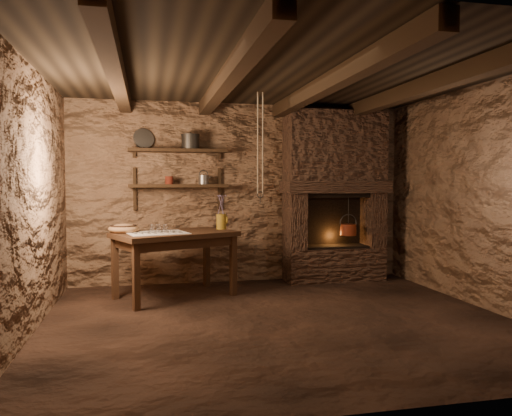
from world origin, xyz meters
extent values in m
plane|color=black|center=(0.00, 0.00, 0.00)|extent=(4.50, 4.50, 0.00)
cube|color=brown|center=(0.00, 2.00, 1.20)|extent=(4.50, 0.04, 2.40)
cube|color=brown|center=(0.00, -2.00, 1.20)|extent=(4.50, 0.04, 2.40)
cube|color=brown|center=(-2.25, 0.00, 1.20)|extent=(0.04, 4.00, 2.40)
cube|color=brown|center=(2.25, 0.00, 1.20)|extent=(0.04, 4.00, 2.40)
cube|color=black|center=(0.00, 0.00, 2.40)|extent=(4.50, 4.00, 0.04)
cube|color=black|center=(-1.50, 0.00, 2.31)|extent=(0.14, 3.95, 0.16)
cube|color=black|center=(-0.50, 0.00, 2.31)|extent=(0.14, 3.95, 0.16)
cube|color=black|center=(0.50, 0.00, 2.31)|extent=(0.14, 3.95, 0.16)
cube|color=black|center=(1.50, 0.00, 2.31)|extent=(0.14, 3.95, 0.16)
cube|color=black|center=(-0.85, 1.84, 1.30)|extent=(1.25, 0.30, 0.04)
cube|color=black|center=(-0.85, 1.84, 1.75)|extent=(1.25, 0.30, 0.04)
cube|color=#322119|center=(1.25, 1.77, 0.23)|extent=(1.35, 0.45, 0.45)
cube|color=#322119|center=(0.69, 1.77, 0.82)|extent=(0.23, 0.45, 0.75)
cube|color=#322119|center=(1.81, 1.77, 0.82)|extent=(0.23, 0.45, 0.75)
cube|color=#322119|center=(1.25, 1.74, 1.28)|extent=(1.43, 0.51, 0.16)
cube|color=#322119|center=(1.25, 1.77, 1.83)|extent=(1.35, 0.45, 0.94)
cube|color=black|center=(1.25, 1.96, 0.82)|extent=(0.90, 0.06, 0.75)
cube|color=#321E11|center=(-0.94, 1.20, 0.74)|extent=(1.54, 1.23, 0.06)
cube|color=#321E11|center=(-0.94, 1.20, 0.65)|extent=(1.39, 1.08, 0.10)
cube|color=silver|center=(-1.14, 1.10, 0.77)|extent=(0.75, 0.66, 0.01)
cylinder|color=olive|center=(-0.36, 1.43, 0.86)|extent=(0.16, 0.16, 0.19)
torus|color=olive|center=(-0.29, 1.43, 0.88)|extent=(0.02, 0.10, 0.10)
ellipsoid|color=#A47247|center=(-1.52, 1.27, 0.81)|extent=(0.42, 0.42, 0.12)
cylinder|color=#2A2926|center=(-0.69, 1.84, 1.86)|extent=(0.30, 0.30, 0.17)
cylinder|color=gray|center=(-1.28, 1.94, 1.90)|extent=(0.29, 0.19, 0.27)
cylinder|color=#531810|center=(-0.97, 1.84, 1.37)|extent=(0.13, 0.13, 0.10)
cylinder|color=maroon|center=(1.44, 1.72, 0.70)|extent=(0.25, 0.25, 0.15)
torus|color=#2A2926|center=(1.44, 1.72, 0.79)|extent=(0.25, 0.02, 0.25)
cylinder|color=#2A2926|center=(1.44, 1.72, 0.94)|extent=(0.01, 0.01, 0.44)
camera|label=1|loc=(-1.24, -4.64, 1.35)|focal=35.00mm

